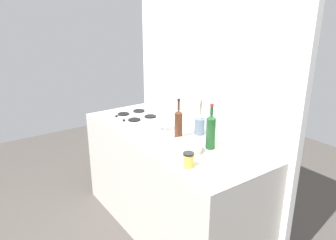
# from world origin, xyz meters

# --- Properties ---
(ground_plane) EXTENTS (6.00, 6.00, 0.00)m
(ground_plane) POSITION_xyz_m (0.00, 0.00, 0.00)
(ground_plane) COLOR #47423D
(ground_plane) RESTS_ON ground
(counter_block) EXTENTS (1.80, 0.70, 0.90)m
(counter_block) POSITION_xyz_m (0.00, 0.00, 0.45)
(counter_block) COLOR beige
(counter_block) RESTS_ON ground
(backsplash_panel) EXTENTS (1.90, 0.06, 2.40)m
(backsplash_panel) POSITION_xyz_m (0.00, 0.38, 1.20)
(backsplash_panel) COLOR white
(backsplash_panel) RESTS_ON ground
(stovetop_hob) EXTENTS (0.42, 0.38, 0.04)m
(stovetop_hob) POSITION_xyz_m (-0.50, -0.01, 0.91)
(stovetop_hob) COLOR #B2B2B7
(stovetop_hob) RESTS_ON counter_block
(plate_stack) EXTENTS (0.24, 0.24, 0.07)m
(plate_stack) POSITION_xyz_m (0.36, -0.10, 0.93)
(plate_stack) COLOR silver
(plate_stack) RESTS_ON counter_block
(wine_bottle_leftmost) EXTENTS (0.07, 0.07, 0.34)m
(wine_bottle_leftmost) POSITION_xyz_m (0.42, 0.08, 1.03)
(wine_bottle_leftmost) COLOR #19471E
(wine_bottle_leftmost) RESTS_ON counter_block
(wine_bottle_mid_left) EXTENTS (0.06, 0.06, 0.32)m
(wine_bottle_mid_left) POSITION_xyz_m (0.12, 0.02, 1.02)
(wine_bottle_mid_left) COLOR #472314
(wine_bottle_mid_left) RESTS_ON counter_block
(mixing_bowl) EXTENTS (0.14, 0.14, 0.08)m
(mixing_bowl) POSITION_xyz_m (-0.10, 0.01, 0.94)
(mixing_bowl) COLOR white
(mixing_bowl) RESTS_ON counter_block
(butter_dish) EXTENTS (0.17, 0.10, 0.06)m
(butter_dish) POSITION_xyz_m (-0.15, -0.23, 0.93)
(butter_dish) COLOR white
(butter_dish) RESTS_ON counter_block
(utensil_crock) EXTENTS (0.09, 0.09, 0.33)m
(utensil_crock) POSITION_xyz_m (0.15, 0.21, 0.98)
(utensil_crock) COLOR slate
(utensil_crock) RESTS_ON counter_block
(condiment_jar_front) EXTENTS (0.07, 0.07, 0.10)m
(condiment_jar_front) POSITION_xyz_m (0.56, -0.23, 0.95)
(condiment_jar_front) COLOR gold
(condiment_jar_front) RESTS_ON counter_block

